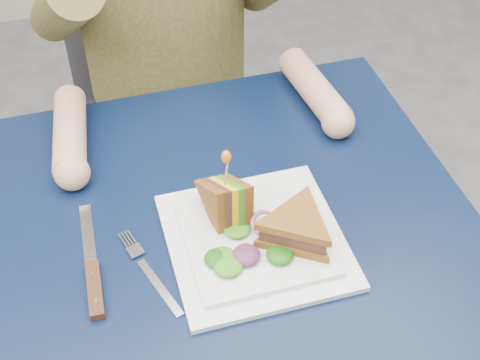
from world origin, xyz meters
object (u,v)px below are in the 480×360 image
object	(u,v)px
plate	(256,239)
chair	(164,84)
sandwich_flat	(297,228)
fork	(151,274)
sandwich_upright	(227,202)
knife	(93,279)
table	(238,260)

from	to	relation	value
plate	chair	bearing A→B (deg)	91.49
sandwich_flat	fork	world-z (taller)	sandwich_flat
sandwich_flat	fork	bearing A→B (deg)	177.64
sandwich_upright	plate	bearing A→B (deg)	-55.03
plate	fork	xyz separation A→B (m)	(-0.16, -0.02, -0.01)
plate	knife	xyz separation A→B (m)	(-0.24, -0.00, -0.00)
table	sandwich_flat	bearing A→B (deg)	-40.28
plate	knife	world-z (taller)	plate
chair	sandwich_upright	world-z (taller)	chair
table	knife	xyz separation A→B (m)	(-0.23, -0.04, 0.09)
table	plate	distance (m)	0.10
sandwich_flat	sandwich_upright	size ratio (longest dim) A/B	1.50
chair	knife	size ratio (longest dim) A/B	4.20
chair	plate	bearing A→B (deg)	-88.51
sandwich_flat	knife	world-z (taller)	sandwich_flat
table	sandwich_flat	size ratio (longest dim) A/B	4.14
sandwich_upright	fork	world-z (taller)	sandwich_upright
table	sandwich_upright	size ratio (longest dim) A/B	6.22
plate	fork	bearing A→B (deg)	-174.41
fork	knife	size ratio (longest dim) A/B	0.79
plate	sandwich_flat	bearing A→B (deg)	-24.44
plate	sandwich_flat	xyz separation A→B (m)	(0.05, -0.03, 0.04)
table	plate	world-z (taller)	plate
table	knife	size ratio (longest dim) A/B	3.38
chair	plate	world-z (taller)	chair
sandwich_upright	knife	world-z (taller)	sandwich_upright
chair	sandwich_flat	xyz separation A→B (m)	(0.07, -0.72, 0.23)
knife	sandwich_upright	bearing A→B (deg)	13.15
plate	sandwich_flat	size ratio (longest dim) A/B	1.44
sandwich_upright	knife	bearing A→B (deg)	-166.85
chair	sandwich_upright	bearing A→B (deg)	-91.19
chair	fork	size ratio (longest dim) A/B	5.30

